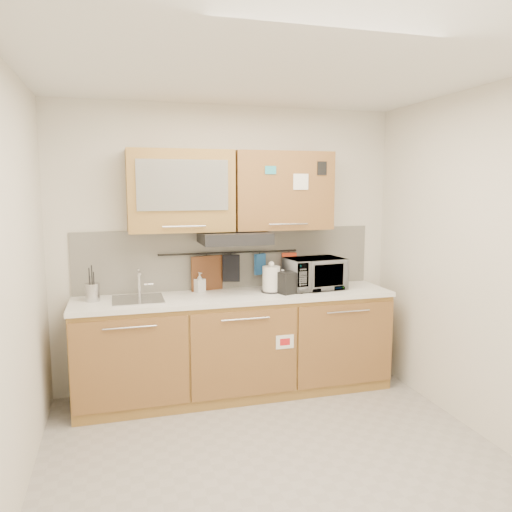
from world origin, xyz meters
TOP-DOWN VIEW (x-y plane):
  - floor at (0.00, 0.00)m, footprint 3.20×3.20m
  - ceiling at (0.00, 0.00)m, footprint 3.20×3.20m
  - wall_back at (0.00, 1.50)m, footprint 3.20×0.00m
  - wall_left at (-1.60, 0.00)m, footprint 0.00×3.00m
  - wall_right at (1.60, 0.00)m, footprint 0.00×3.00m
  - base_cabinet at (0.00, 1.19)m, footprint 2.80×0.64m
  - countertop at (0.00, 1.19)m, footprint 2.82×0.62m
  - backsplash at (0.00, 1.49)m, footprint 2.80×0.02m
  - upper_cabinets at (-0.00, 1.32)m, footprint 1.82×0.37m
  - range_hood at (0.00, 1.25)m, footprint 0.60×0.46m
  - sink at (-0.85, 1.21)m, footprint 0.42×0.40m
  - utensil_rail at (0.00, 1.45)m, footprint 1.30×0.02m
  - utensil_crock at (-1.22, 1.26)m, footprint 0.15×0.15m
  - kettle at (0.33, 1.20)m, footprint 0.20×0.18m
  - toaster at (0.50, 1.13)m, footprint 0.29×0.22m
  - microwave at (0.76, 1.23)m, footprint 0.56×0.41m
  - soap_bottle at (-0.30, 1.38)m, footprint 0.11×0.11m
  - cutting_board at (-0.22, 1.44)m, footprint 0.30×0.09m
  - oven_mitt at (0.29, 1.44)m, footprint 0.12×0.07m
  - dark_pouch at (0.01, 1.44)m, footprint 0.16×0.09m
  - pot_holder at (0.58, 1.44)m, footprint 0.14×0.04m

SIDE VIEW (x-z plane):
  - floor at x=0.00m, z-range 0.00..0.00m
  - base_cabinet at x=0.00m, z-range -0.03..0.85m
  - countertop at x=0.00m, z-range 0.88..0.92m
  - sink at x=-0.85m, z-range 0.79..1.05m
  - utensil_crock at x=-1.22m, z-range 0.85..1.15m
  - soap_bottle at x=-0.30m, z-range 0.92..1.10m
  - toaster at x=0.50m, z-range 0.92..1.12m
  - kettle at x=0.33m, z-range 0.89..1.17m
  - cutting_board at x=-0.22m, z-range 0.87..1.24m
  - microwave at x=0.76m, z-range 0.92..1.21m
  - dark_pouch at x=0.01m, z-range 0.99..1.24m
  - oven_mitt at x=0.29m, z-range 1.04..1.24m
  - pot_holder at x=0.58m, z-range 1.07..1.24m
  - backsplash at x=0.00m, z-range 0.92..1.48m
  - utensil_rail at x=0.00m, z-range 1.25..1.27m
  - wall_left at x=-1.60m, z-range -0.20..2.80m
  - wall_right at x=1.60m, z-range -0.20..2.80m
  - wall_back at x=0.00m, z-range -0.30..2.90m
  - range_hood at x=0.00m, z-range 1.37..1.47m
  - upper_cabinets at x=0.00m, z-range 1.48..2.18m
  - ceiling at x=0.00m, z-range 2.60..2.60m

